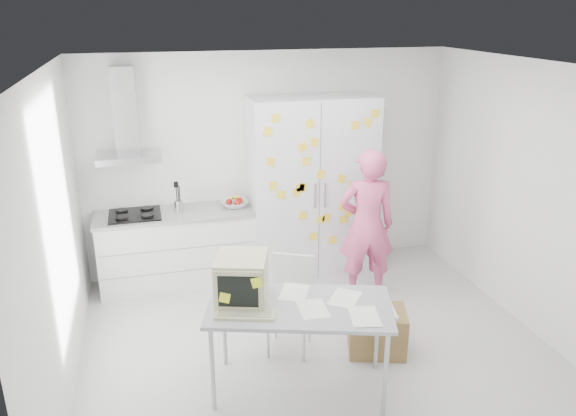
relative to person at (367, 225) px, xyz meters
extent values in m
cube|color=silver|center=(-0.85, -0.85, -0.89)|extent=(4.50, 4.00, 0.02)
cube|color=white|center=(-0.85, 1.15, 0.47)|extent=(4.50, 0.02, 2.70)
cube|color=white|center=(-3.10, -0.85, 0.47)|extent=(0.02, 4.00, 2.70)
cube|color=white|center=(1.40, -0.85, 0.47)|extent=(0.02, 4.00, 2.70)
cube|color=white|center=(-0.85, -0.85, 1.82)|extent=(4.50, 4.00, 0.02)
cube|color=white|center=(-2.05, 0.85, -0.44)|extent=(1.80, 0.60, 0.88)
cube|color=gray|center=(-2.05, 0.55, -0.30)|extent=(1.76, 0.01, 0.01)
cube|color=gray|center=(-2.05, 0.55, -0.58)|extent=(1.76, 0.01, 0.01)
cube|color=#9E9E99|center=(-2.05, 0.85, 0.02)|extent=(1.84, 0.63, 0.04)
cube|color=black|center=(-2.50, 0.85, 0.05)|extent=(0.58, 0.50, 0.03)
cylinder|color=black|center=(-2.64, 0.73, 0.08)|extent=(0.14, 0.14, 0.02)
cylinder|color=black|center=(-2.36, 0.73, 0.08)|extent=(0.14, 0.14, 0.02)
cylinder|color=black|center=(-2.64, 0.97, 0.08)|extent=(0.14, 0.14, 0.02)
cylinder|color=black|center=(-2.36, 0.97, 0.08)|extent=(0.14, 0.14, 0.02)
cylinder|color=silver|center=(-2.00, 0.85, 0.11)|extent=(0.10, 0.10, 0.14)
cylinder|color=black|center=(-2.01, 0.86, 0.21)|extent=(0.01, 0.01, 0.30)
cylinder|color=black|center=(-1.98, 0.84, 0.21)|extent=(0.01, 0.01, 0.30)
cylinder|color=black|center=(-1.99, 0.87, 0.21)|extent=(0.01, 0.01, 0.30)
cube|color=black|center=(-2.01, 0.86, 0.37)|extent=(0.05, 0.01, 0.07)
imported|color=white|center=(-1.35, 0.85, 0.08)|extent=(0.31, 0.31, 0.08)
sphere|color=#B2140F|center=(-1.41, 0.87, 0.11)|extent=(0.08, 0.08, 0.08)
sphere|color=#B2140F|center=(-1.32, 0.80, 0.11)|extent=(0.08, 0.08, 0.08)
sphere|color=#B2140F|center=(-1.28, 0.89, 0.11)|extent=(0.08, 0.08, 0.08)
cylinder|color=yellow|center=(-1.37, 0.87, 0.15)|extent=(0.09, 0.17, 0.10)
cylinder|color=yellow|center=(-1.34, 0.87, 0.15)|extent=(0.04, 0.17, 0.10)
cylinder|color=yellow|center=(-1.32, 0.87, 0.15)|extent=(0.08, 0.17, 0.10)
cube|color=silver|center=(-2.50, 0.90, 0.72)|extent=(0.70, 0.48, 0.07)
cube|color=silver|center=(-2.50, 1.02, 1.22)|extent=(0.26, 0.24, 0.95)
cube|color=silver|center=(-0.40, 0.83, 0.22)|extent=(1.50, 0.65, 2.20)
cube|color=slate|center=(-0.40, 0.50, 0.22)|extent=(0.01, 0.01, 2.16)
cube|color=silver|center=(-0.46, 0.49, 0.22)|extent=(0.02, 0.02, 0.30)
cube|color=silver|center=(-0.34, 0.49, 0.22)|extent=(0.02, 0.02, 0.30)
cube|color=yellow|center=(0.02, 0.49, 1.03)|extent=(0.10, 0.00, 0.10)
cube|color=yellow|center=(0.17, 0.49, 1.05)|extent=(0.12, 0.00, 0.12)
cube|color=yellow|center=(0.27, 0.49, 0.18)|extent=(0.12, 0.00, 0.12)
cube|color=yellow|center=(-0.63, 0.49, 0.34)|extent=(0.10, 0.00, 0.10)
cube|color=yellow|center=(-0.38, 0.49, 0.48)|extent=(0.12, 0.00, 0.12)
cube|color=yellow|center=(-0.02, 0.49, -0.02)|extent=(0.12, 0.00, 0.12)
cube|color=yellow|center=(-0.59, 0.49, -0.01)|extent=(0.10, 0.00, 0.10)
cube|color=yellow|center=(-0.53, 0.49, 1.08)|extent=(0.12, 0.00, 0.12)
cube|color=yellow|center=(-0.30, 0.49, -0.07)|extent=(0.12, 0.00, 0.12)
cube|color=yellow|center=(0.01, 0.49, 0.32)|extent=(0.12, 0.00, 0.12)
cube|color=yellow|center=(-0.11, 0.49, 0.06)|extent=(0.10, 0.00, 0.10)
cube|color=yellow|center=(-0.61, 0.49, 0.81)|extent=(0.12, 0.00, 0.12)
cube|color=yellow|center=(-0.86, 0.49, 0.27)|extent=(0.10, 0.00, 0.10)
cube|color=yellow|center=(-0.95, 0.49, 0.38)|extent=(0.10, 0.00, 0.10)
cube|color=yellow|center=(-1.01, 0.49, 1.01)|extent=(0.11, 0.00, 0.11)
cube|color=yellow|center=(-0.47, 0.49, -0.29)|extent=(0.10, 0.00, 0.10)
cube|color=yellow|center=(-0.59, 0.49, 0.34)|extent=(0.11, 0.00, 0.11)
cube|color=yellow|center=(0.14, 0.49, -0.28)|extent=(0.11, 0.00, 0.11)
cube|color=yellow|center=(0.25, 0.49, 1.15)|extent=(0.10, 0.00, 0.10)
cube|color=yellow|center=(-0.56, 0.49, 0.65)|extent=(0.10, 0.00, 0.10)
cube|color=yellow|center=(-0.68, 0.49, 0.29)|extent=(0.11, 0.00, 0.11)
cube|color=yellow|center=(-0.22, 0.49, -0.36)|extent=(0.10, 0.00, 0.10)
cube|color=yellow|center=(-0.91, 0.49, 1.15)|extent=(0.10, 0.00, 0.10)
cube|color=yellow|center=(-0.98, 0.49, 0.66)|extent=(0.12, 0.00, 0.12)
cube|color=yellow|center=(-0.09, 0.49, -0.11)|extent=(0.11, 0.00, 0.11)
cube|color=yellow|center=(-0.47, 0.49, 0.86)|extent=(0.11, 0.00, 0.11)
cube|color=yellow|center=(-0.13, 0.49, 0.41)|extent=(0.11, 0.00, 0.11)
cube|color=yellow|center=(-0.38, 0.49, -0.08)|extent=(0.11, 0.00, 0.11)
imported|color=#E1578C|center=(0.00, 0.00, 0.00)|extent=(0.70, 0.52, 1.75)
cube|color=#9699A0|center=(-1.18, -1.44, -0.07)|extent=(1.69, 1.18, 0.03)
cylinder|color=#ABAAAF|center=(-1.95, -1.53, -0.48)|extent=(0.05, 0.05, 0.79)
cylinder|color=#ABAAAF|center=(-0.61, -1.95, -0.48)|extent=(0.05, 0.05, 0.79)
cylinder|color=#ABAAAF|center=(-1.76, -0.93, -0.48)|extent=(0.05, 0.05, 0.79)
cylinder|color=#ABAAAF|center=(-0.42, -1.34, -0.48)|extent=(0.05, 0.05, 0.79)
cube|color=#BDBD8D|center=(-1.63, -1.21, 0.15)|extent=(0.53, 0.54, 0.39)
cube|color=#BDBD8D|center=(-1.70, -1.43, 0.15)|extent=(0.38, 0.14, 0.35)
cube|color=black|center=(-1.70, -1.44, 0.15)|extent=(0.32, 0.10, 0.27)
cube|color=yellow|center=(-1.80, -1.41, 0.09)|extent=(0.10, 0.03, 0.10)
cube|color=yellow|center=(-1.55, -1.49, 0.23)|extent=(0.10, 0.03, 0.10)
cube|color=#BDBD8D|center=(-1.66, -1.50, -0.04)|extent=(0.51, 0.30, 0.03)
cube|color=gray|center=(-1.66, -1.50, -0.02)|extent=(0.45, 0.24, 0.01)
cube|color=silver|center=(-1.10, -1.52, -0.05)|extent=(0.25, 0.34, 0.00)
cube|color=silver|center=(-0.78, -1.43, -0.05)|extent=(0.38, 0.40, 0.00)
cube|color=silver|center=(-0.73, -1.75, -0.04)|extent=(0.29, 0.36, 0.00)
cube|color=silver|center=(-1.17, -1.21, -0.05)|extent=(0.35, 0.39, 0.00)
cube|color=silver|center=(-1.12, -0.85, -0.42)|extent=(0.57, 0.57, 0.04)
cube|color=silver|center=(-1.03, -0.68, -0.17)|extent=(0.38, 0.20, 0.46)
cylinder|color=silver|center=(-1.35, -0.93, -0.66)|extent=(0.04, 0.04, 0.43)
cylinder|color=silver|center=(-1.04, -1.08, -0.66)|extent=(0.04, 0.04, 0.43)
cylinder|color=silver|center=(-1.20, -0.62, -0.66)|extent=(0.04, 0.04, 0.43)
cylinder|color=silver|center=(-0.89, -0.77, -0.66)|extent=(0.04, 0.04, 0.43)
cube|color=olive|center=(-0.30, -1.07, -0.66)|extent=(0.64, 0.57, 0.43)
cube|color=silver|center=(-0.28, -1.10, -0.43)|extent=(0.32, 0.39, 0.04)
cube|color=silver|center=(-0.31, -1.02, -0.40)|extent=(0.37, 0.39, 0.00)
camera|label=1|loc=(-2.33, -5.40, 2.30)|focal=35.00mm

